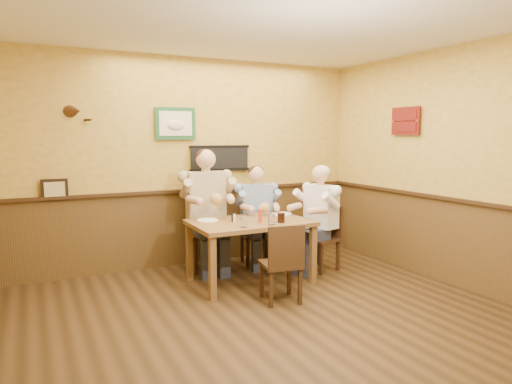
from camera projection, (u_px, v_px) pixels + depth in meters
room at (284, 144)px, 4.14m from camera, size 5.02×5.03×2.81m
dining_table at (250, 228)px, 5.46m from camera, size 1.40×0.90×0.75m
chair_back_left at (206, 232)px, 6.00m from camera, size 0.50×0.50×1.00m
chair_back_right at (256, 234)px, 6.24m from camera, size 0.46×0.46×0.85m
chair_right_end at (321, 237)px, 5.98m from camera, size 0.49×0.49×0.87m
chair_near_side at (281, 262)px, 4.84m from camera, size 0.46×0.46×0.85m
diner_tan_shirt at (206, 216)px, 5.97m from camera, size 0.72×0.72×1.43m
diner_blue_polo at (256, 221)px, 6.22m from camera, size 0.66×0.66×1.22m
diner_white_elder at (321, 224)px, 5.95m from camera, size 0.70×0.70×1.24m
water_glass_left at (244, 222)px, 5.06m from camera, size 0.10×0.10×0.11m
water_glass_mid at (272, 220)px, 5.20m from camera, size 0.09×0.09×0.12m
cola_tumbler at (281, 218)px, 5.33m from camera, size 0.10×0.10×0.11m
hot_sauce_bottle at (260, 215)px, 5.34m from camera, size 0.05×0.05×0.18m
salt_shaker at (234, 218)px, 5.37m from camera, size 0.05×0.05×0.09m
pepper_shaker at (233, 218)px, 5.37m from camera, size 0.05×0.05×0.10m
plate_far_left at (207, 220)px, 5.44m from camera, size 0.29×0.29×0.02m
plate_far_right at (282, 214)px, 5.88m from camera, size 0.27×0.27×0.02m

